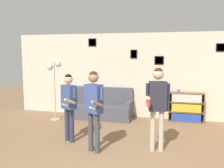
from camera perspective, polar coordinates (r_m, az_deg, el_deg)
wall_back at (r=8.03m, az=6.56°, el=1.94°), size 8.54×0.08×2.70m
couch at (r=8.06m, az=-2.67°, el=-5.55°), size 2.06×0.80×0.96m
bookshelf at (r=7.89m, az=16.58°, el=-5.12°), size 1.03×0.30×0.89m
floor_lamp at (r=7.81m, az=-13.04°, el=2.13°), size 0.48×0.28×1.84m
person_player_foreground_left at (r=5.87m, az=-9.85°, el=-3.82°), size 0.44×0.58×1.59m
person_player_foreground_center at (r=5.16m, az=-4.22°, el=-4.28°), size 0.46×0.58×1.70m
person_watcher_holding_cup at (r=5.26m, az=10.39°, el=-3.60°), size 0.49×0.50×1.77m
drinking_cup at (r=7.79m, az=14.99°, el=-1.55°), size 0.08×0.08×0.09m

